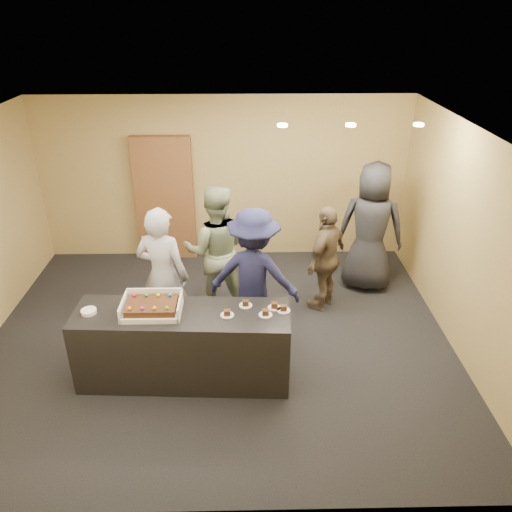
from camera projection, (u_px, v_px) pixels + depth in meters
The scene contains 17 objects.
room at pixel (216, 246), 5.95m from camera, with size 6.04×6.00×2.70m.
serving_counter at pixel (184, 346), 5.70m from camera, with size 2.40×0.70×0.90m, color black.
storage_cabinet at pixel (165, 199), 8.22m from camera, with size 0.95×0.15×2.09m, color brown.
cake_box at pixel (152, 308), 5.49m from camera, with size 0.64×0.44×0.19m.
sheet_cake at pixel (152, 306), 5.45m from camera, with size 0.54×0.38×0.11m.
plate_stack at pixel (89, 311), 5.48m from camera, with size 0.17×0.17×0.04m, color white.
slice_a at pixel (227, 314), 5.44m from camera, with size 0.15×0.15×0.07m.
slice_b at pixel (246, 304), 5.61m from camera, with size 0.15×0.15×0.07m.
slice_c at pixel (266, 313), 5.44m from camera, with size 0.15×0.15×0.07m.
slice_d at pixel (274, 306), 5.57m from camera, with size 0.15×0.15×0.07m.
slice_e at pixel (284, 309), 5.52m from camera, with size 0.15×0.15×0.07m.
person_server_grey at pixel (163, 276), 6.18m from camera, with size 0.67×0.44×1.83m, color #A8A8AD.
person_sage_man at pixel (216, 250), 6.81m from camera, with size 0.90×0.70×1.85m, color gray.
person_navy_man at pixel (254, 276), 6.25m from camera, with size 1.15×0.66×1.79m, color #1C1D42.
person_brown_extra at pixel (326, 258), 6.93m from camera, with size 0.90×0.38×1.54m, color brown.
person_dark_suit at pixel (371, 227), 7.35m from camera, with size 0.96×0.63×1.97m, color #232327.
ceiling_spotlights at pixel (351, 125), 5.82m from camera, with size 1.72×0.12×0.03m.
Camera 1 is at (0.37, -5.36, 3.97)m, focal length 35.00 mm.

